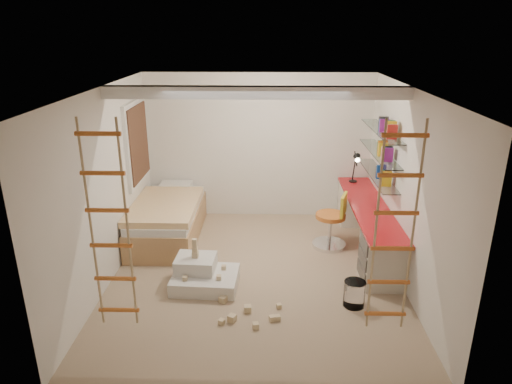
{
  "coord_description": "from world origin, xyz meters",
  "views": [
    {
      "loc": [
        0.14,
        -5.68,
        3.32
      ],
      "look_at": [
        0.0,
        0.3,
        1.15
      ],
      "focal_mm": 32.0,
      "sensor_mm": 36.0,
      "label": 1
    }
  ],
  "objects_px": {
    "bed": "(168,219)",
    "play_platform": "(203,275)",
    "desk": "(367,226)",
    "swivel_chair": "(332,227)"
  },
  "relations": [
    {
      "from": "bed",
      "to": "play_platform",
      "type": "relative_size",
      "value": 2.21
    },
    {
      "from": "desk",
      "to": "bed",
      "type": "bearing_deg",
      "value": 173.51
    },
    {
      "from": "bed",
      "to": "play_platform",
      "type": "xyz_separation_m",
      "value": [
        0.77,
        -1.5,
        -0.18
      ]
    },
    {
      "from": "desk",
      "to": "swivel_chair",
      "type": "xyz_separation_m",
      "value": [
        -0.53,
        0.08,
        -0.07
      ]
    },
    {
      "from": "desk",
      "to": "swivel_chair",
      "type": "distance_m",
      "value": 0.54
    },
    {
      "from": "desk",
      "to": "bed",
      "type": "relative_size",
      "value": 1.4
    },
    {
      "from": "swivel_chair",
      "to": "play_platform",
      "type": "distance_m",
      "value": 2.26
    },
    {
      "from": "desk",
      "to": "swivel_chair",
      "type": "height_order",
      "value": "swivel_chair"
    },
    {
      "from": "bed",
      "to": "play_platform",
      "type": "distance_m",
      "value": 1.7
    },
    {
      "from": "bed",
      "to": "swivel_chair",
      "type": "height_order",
      "value": "swivel_chair"
    }
  ]
}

